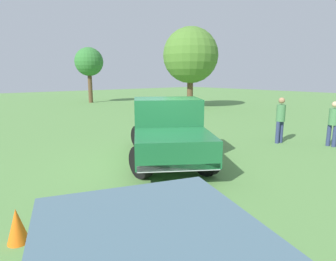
{
  "coord_description": "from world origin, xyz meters",
  "views": [
    {
      "loc": [
        6.41,
        -4.93,
        2.51
      ],
      "look_at": [
        0.01,
        0.31,
        0.9
      ],
      "focal_mm": 30.41,
      "sensor_mm": 36.0,
      "label": 1
    }
  ],
  "objects_px": {
    "pickup_truck": "(168,128)",
    "tree_back_right": "(191,56)",
    "person_visitor": "(280,118)",
    "traffic_cone": "(17,226)",
    "tree_far_center": "(89,62)",
    "person_bystander": "(333,121)"
  },
  "relations": [
    {
      "from": "person_visitor",
      "to": "tree_back_right",
      "type": "bearing_deg",
      "value": -18.46
    },
    {
      "from": "person_bystander",
      "to": "tree_far_center",
      "type": "relative_size",
      "value": 0.32
    },
    {
      "from": "tree_back_right",
      "to": "tree_far_center",
      "type": "xyz_separation_m",
      "value": [
        -8.93,
        -4.28,
        -0.32
      ]
    },
    {
      "from": "pickup_truck",
      "to": "tree_far_center",
      "type": "height_order",
      "value": "tree_far_center"
    },
    {
      "from": "pickup_truck",
      "to": "tree_back_right",
      "type": "distance_m",
      "value": 14.55
    },
    {
      "from": "pickup_truck",
      "to": "traffic_cone",
      "type": "height_order",
      "value": "pickup_truck"
    },
    {
      "from": "tree_far_center",
      "to": "person_bystander",
      "type": "bearing_deg",
      "value": -1.32
    },
    {
      "from": "pickup_truck",
      "to": "person_visitor",
      "type": "distance_m",
      "value": 4.68
    },
    {
      "from": "person_visitor",
      "to": "tree_back_right",
      "type": "xyz_separation_m",
      "value": [
        -10.88,
        5.73,
        3.04
      ]
    },
    {
      "from": "tree_far_center",
      "to": "pickup_truck",
      "type": "bearing_deg",
      "value": -17.76
    },
    {
      "from": "person_bystander",
      "to": "traffic_cone",
      "type": "distance_m",
      "value": 10.12
    },
    {
      "from": "person_bystander",
      "to": "tree_far_center",
      "type": "bearing_deg",
      "value": 90.56
    },
    {
      "from": "person_bystander",
      "to": "traffic_cone",
      "type": "bearing_deg",
      "value": 178.98
    },
    {
      "from": "tree_back_right",
      "to": "tree_far_center",
      "type": "height_order",
      "value": "tree_back_right"
    },
    {
      "from": "person_visitor",
      "to": "tree_far_center",
      "type": "xyz_separation_m",
      "value": [
        -19.81,
        1.44,
        2.71
      ]
    },
    {
      "from": "pickup_truck",
      "to": "person_visitor",
      "type": "height_order",
      "value": "pickup_truck"
    },
    {
      "from": "tree_back_right",
      "to": "traffic_cone",
      "type": "height_order",
      "value": "tree_back_right"
    },
    {
      "from": "person_bystander",
      "to": "tree_back_right",
      "type": "xyz_separation_m",
      "value": [
        -12.35,
        4.77,
        3.1
      ]
    },
    {
      "from": "pickup_truck",
      "to": "tree_far_center",
      "type": "xyz_separation_m",
      "value": [
        -18.75,
        6.01,
        2.73
      ]
    },
    {
      "from": "pickup_truck",
      "to": "person_bystander",
      "type": "height_order",
      "value": "pickup_truck"
    },
    {
      "from": "tree_back_right",
      "to": "tree_far_center",
      "type": "bearing_deg",
      "value": -154.37
    },
    {
      "from": "tree_back_right",
      "to": "person_visitor",
      "type": "bearing_deg",
      "value": -27.76
    }
  ]
}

